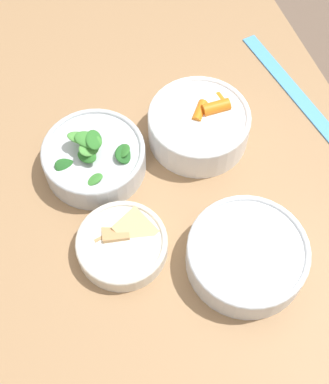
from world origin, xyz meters
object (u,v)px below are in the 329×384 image
Objects in this scene: bowl_greens at (94,157)px; bowl_beans_hotdog at (247,256)px; bowl_carrots at (199,125)px; ruler at (290,86)px; bowl_cookies at (122,244)px.

bowl_beans_hotdog is at bearing 35.06° from bowl_greens.
ruler is (-0.06, 0.21, -0.03)m from bowl_carrots.
bowl_cookies is at bearing -60.98° from ruler.
bowl_greens is 0.17m from bowl_cookies.
bowl_greens reaches higher than bowl_carrots.
bowl_carrots reaches higher than ruler.
ruler is at bearing 143.77° from bowl_beans_hotdog.
bowl_carrots is at bearing 91.06° from bowl_greens.
bowl_beans_hotdog reaches higher than bowl_cookies.
bowl_carrots is 0.26m from bowl_beans_hotdog.
bowl_greens is at bearing 179.74° from bowl_cookies.
bowl_carrots is 1.02× the size of bowl_greens.
ruler is at bearing 119.02° from bowl_cookies.
bowl_cookies is at bearing -115.71° from bowl_beans_hotdog.
bowl_cookies is (0.17, -0.00, -0.01)m from bowl_greens.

